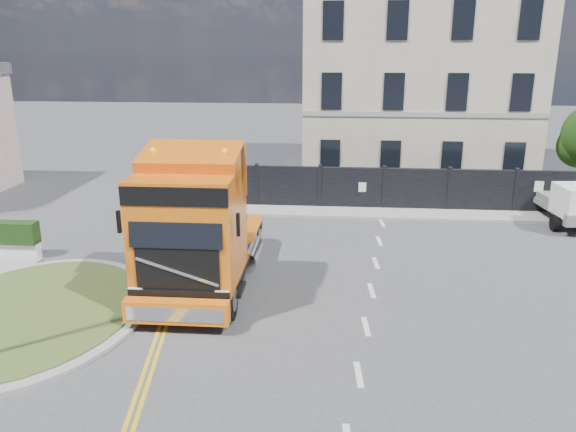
{
  "coord_description": "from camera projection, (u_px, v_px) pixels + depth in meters",
  "views": [
    {
      "loc": [
        1.7,
        -16.88,
        7.42
      ],
      "look_at": [
        0.12,
        1.61,
        1.8
      ],
      "focal_mm": 35.0,
      "sensor_mm": 36.0,
      "label": 1
    }
  ],
  "objects": [
    {
      "name": "pavement_far",
      "position": [
        428.0,
        215.0,
        25.6
      ],
      "size": [
        20.0,
        1.6,
        0.12
      ],
      "primitive_type": "cube",
      "color": "gray",
      "rests_on": "ground"
    },
    {
      "name": "ground",
      "position": [
        280.0,
        283.0,
        18.38
      ],
      "size": [
        120.0,
        120.0,
        0.0
      ],
      "primitive_type": "plane",
      "color": "#424244",
      "rests_on": "ground"
    },
    {
      "name": "traffic_island",
      "position": [
        27.0,
        314.0,
        16.07
      ],
      "size": [
        6.8,
        6.8,
        0.17
      ],
      "color": "gray",
      "rests_on": "ground"
    },
    {
      "name": "flatbed_pickup",
      "position": [
        575.0,
        204.0,
        23.7
      ],
      "size": [
        2.25,
        4.83,
        1.95
      ],
      "rotation": [
        0.0,
        0.0,
        0.09
      ],
      "color": "slate",
      "rests_on": "ground"
    },
    {
      "name": "georgian_building",
      "position": [
        413.0,
        77.0,
        31.96
      ],
      "size": [
        12.3,
        10.3,
        12.8
      ],
      "color": "beige",
      "rests_on": "ground"
    },
    {
      "name": "truck",
      "position": [
        196.0,
        231.0,
        17.01
      ],
      "size": [
        2.9,
        7.63,
        4.56
      ],
      "rotation": [
        0.0,
        0.0,
        0.01
      ],
      "color": "black",
      "rests_on": "ground"
    },
    {
      "name": "hoarding_fence",
      "position": [
        439.0,
        190.0,
        26.14
      ],
      "size": [
        18.8,
        0.25,
        2.0
      ],
      "color": "black",
      "rests_on": "ground"
    }
  ]
}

